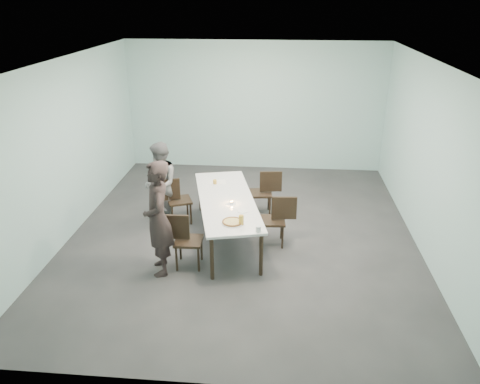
# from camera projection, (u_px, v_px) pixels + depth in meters

# --- Properties ---
(ground) EXTENTS (7.00, 7.00, 0.00)m
(ground) POSITION_uv_depth(u_px,v_px,m) (242.00, 234.00, 8.34)
(ground) COLOR #333335
(ground) RESTS_ON ground
(room_shell) EXTENTS (6.02, 7.02, 3.01)m
(room_shell) POSITION_uv_depth(u_px,v_px,m) (242.00, 123.00, 7.55)
(room_shell) COLOR #A8D3D3
(room_shell) RESTS_ON ground
(table) EXTENTS (1.48, 2.74, 0.75)m
(table) POSITION_uv_depth(u_px,v_px,m) (227.00, 202.00, 7.92)
(table) COLOR white
(table) RESTS_ON ground
(chair_near_left) EXTENTS (0.62, 0.43, 0.87)m
(chair_near_left) POSITION_uv_depth(u_px,v_px,m) (183.00, 237.00, 7.20)
(chair_near_left) COLOR black
(chair_near_left) RESTS_ON ground
(chair_far_left) EXTENTS (0.65, 0.55, 0.87)m
(chair_far_left) POSITION_uv_depth(u_px,v_px,m) (175.00, 197.00, 8.58)
(chair_far_left) COLOR black
(chair_far_left) RESTS_ON ground
(chair_near_right) EXTENTS (0.62, 0.45, 0.87)m
(chair_near_right) POSITION_uv_depth(u_px,v_px,m) (277.00, 217.00, 7.83)
(chair_near_right) COLOR black
(chair_near_right) RESTS_ON ground
(chair_far_right) EXTENTS (0.63, 0.46, 0.87)m
(chair_far_right) POSITION_uv_depth(u_px,v_px,m) (265.00, 190.00, 8.91)
(chair_far_right) COLOR black
(chair_far_right) RESTS_ON ground
(diner_near) EXTENTS (0.61, 0.75, 1.78)m
(diner_near) POSITION_uv_depth(u_px,v_px,m) (158.00, 219.00, 6.90)
(diner_near) COLOR black
(diner_near) RESTS_ON ground
(diner_far) EXTENTS (0.75, 0.87, 1.53)m
(diner_far) POSITION_uv_depth(u_px,v_px,m) (161.00, 184.00, 8.51)
(diner_far) COLOR slate
(diner_far) RESTS_ON ground
(pizza) EXTENTS (0.34, 0.34, 0.04)m
(pizza) POSITION_uv_depth(u_px,v_px,m) (232.00, 222.00, 7.07)
(pizza) COLOR white
(pizza) RESTS_ON table
(side_plate) EXTENTS (0.18, 0.18, 0.01)m
(side_plate) POSITION_uv_depth(u_px,v_px,m) (243.00, 211.00, 7.46)
(side_plate) COLOR white
(side_plate) RESTS_ON table
(beer_glass) EXTENTS (0.08, 0.08, 0.15)m
(beer_glass) POSITION_uv_depth(u_px,v_px,m) (241.00, 220.00, 7.00)
(beer_glass) COLOR gold
(beer_glass) RESTS_ON table
(water_tumbler) EXTENTS (0.08, 0.08, 0.09)m
(water_tumbler) POSITION_uv_depth(u_px,v_px,m) (258.00, 229.00, 6.81)
(water_tumbler) COLOR silver
(water_tumbler) RESTS_ON table
(tealight) EXTENTS (0.06, 0.06, 0.05)m
(tealight) POSITION_uv_depth(u_px,v_px,m) (231.00, 203.00, 7.71)
(tealight) COLOR silver
(tealight) RESTS_ON table
(amber_tumbler) EXTENTS (0.07, 0.07, 0.08)m
(amber_tumbler) POSITION_uv_depth(u_px,v_px,m) (215.00, 182.00, 8.51)
(amber_tumbler) COLOR gold
(amber_tumbler) RESTS_ON table
(menu) EXTENTS (0.34, 0.28, 0.01)m
(menu) POSITION_uv_depth(u_px,v_px,m) (218.00, 182.00, 8.59)
(menu) COLOR silver
(menu) RESTS_ON table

